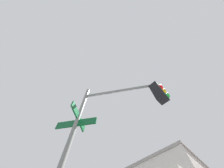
# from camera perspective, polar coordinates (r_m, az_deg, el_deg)

# --- Properties ---
(traffic_signal_near) EXTENTS (2.70, 1.95, 5.32)m
(traffic_signal_near) POSITION_cam_1_polar(r_m,az_deg,el_deg) (3.10, 3.35, -15.16)
(traffic_signal_near) COLOR slate
(traffic_signal_near) RESTS_ON ground_plane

